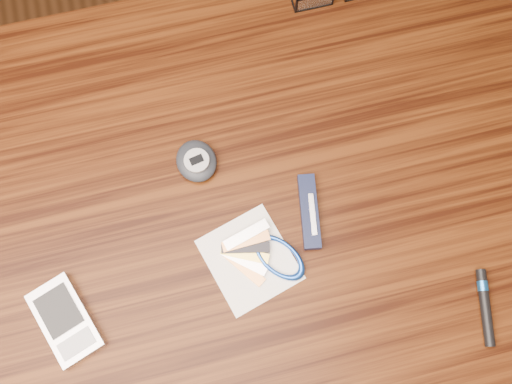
% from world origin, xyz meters
% --- Properties ---
extents(ground, '(3.80, 3.80, 0.00)m').
position_xyz_m(ground, '(0.00, 0.00, 0.00)').
color(ground, '#472814').
rests_on(ground, ground).
extents(desk, '(1.00, 0.70, 0.75)m').
position_xyz_m(desk, '(0.00, 0.00, 0.65)').
color(desk, '#3C1B09').
rests_on(desk, ground).
extents(pda_phone, '(0.09, 0.12, 0.02)m').
position_xyz_m(pda_phone, '(-0.24, -0.09, 0.76)').
color(pda_phone, '#AFAFB4').
rests_on(pda_phone, desk).
extents(pedometer, '(0.06, 0.07, 0.02)m').
position_xyz_m(pedometer, '(-0.04, 0.08, 0.76)').
color(pedometer, black).
rests_on(pedometer, desk).
extents(notepad_keys, '(0.14, 0.13, 0.01)m').
position_xyz_m(notepad_keys, '(0.02, -0.07, 0.75)').
color(notepad_keys, white).
rests_on(notepad_keys, desk).
extents(pocket_knife, '(0.04, 0.10, 0.01)m').
position_xyz_m(pocket_knife, '(0.09, -0.02, 0.76)').
color(pocket_knife, '#101C31').
rests_on(pocket_knife, desk).
extents(black_blue_pen, '(0.03, 0.09, 0.01)m').
position_xyz_m(black_blue_pen, '(0.27, -0.19, 0.76)').
color(black_blue_pen, black).
rests_on(black_blue_pen, desk).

